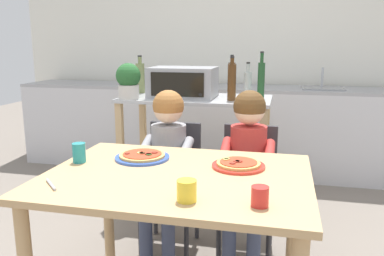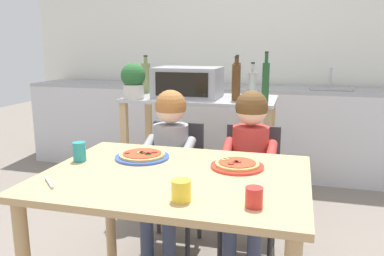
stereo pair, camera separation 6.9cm
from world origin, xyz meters
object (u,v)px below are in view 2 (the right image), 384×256
object	(u,v)px
child_in_grey_shirt	(168,152)
drinking_cup_red	(254,197)
serving_spoon	(49,183)
dining_table	(175,196)
potted_herb_plant	(133,80)
drinking_cup_yellow	(181,190)
bottle_squat_spirits	(266,81)
bottle_tall_green_wine	(252,85)
child_in_red_shirt	(249,156)
bottle_slim_sauce	(237,78)
bottle_clear_vinegar	(236,82)
dining_chair_left	(174,175)
drinking_cup_teal	(79,152)
dining_chair_right	(250,181)
pizza_plate_blue_rimmed	(142,156)
kitchen_island_cart	(200,134)
toaster_oven	(188,82)
pizza_plate_red_rimmed	(237,165)
bottle_brown_beer	(146,77)

from	to	relation	value
child_in_grey_shirt	drinking_cup_red	xyz separation A→B (m)	(0.63, -0.89, 0.12)
serving_spoon	dining_table	bearing A→B (deg)	30.01
potted_herb_plant	drinking_cup_yellow	distance (m)	1.70
bottle_squat_spirits	serving_spoon	distance (m)	1.75
bottle_tall_green_wine	child_in_red_shirt	distance (m)	0.79
bottle_slim_sauce	drinking_cup_red	distance (m)	1.89
bottle_slim_sauce	potted_herb_plant	size ratio (longest dim) A/B	1.20
bottle_clear_vinegar	dining_chair_left	bearing A→B (deg)	-120.97
bottle_slim_sauce	drinking_cup_teal	xyz separation A→B (m)	(-0.56, -1.50, -0.26)
bottle_squat_spirits	child_in_red_shirt	distance (m)	0.75
dining_chair_right	pizza_plate_blue_rimmed	xyz separation A→B (m)	(-0.50, -0.56, 0.29)
dining_table	kitchen_island_cart	bearing A→B (deg)	99.07
child_in_red_shirt	drinking_cup_teal	bearing A→B (deg)	-143.84
dining_chair_left	bottle_squat_spirits	bearing A→B (deg)	45.87
potted_herb_plant	child_in_red_shirt	size ratio (longest dim) A/B	0.26
dining_table	drinking_cup_red	distance (m)	0.50
toaster_oven	bottle_clear_vinegar	distance (m)	0.41
bottle_slim_sauce	toaster_oven	bearing A→B (deg)	-149.93
bottle_squat_spirits	bottle_tall_green_wine	size ratio (longest dim) A/B	1.29
pizza_plate_blue_rimmed	pizza_plate_red_rimmed	bearing A→B (deg)	-3.35
toaster_oven	serving_spoon	world-z (taller)	toaster_oven
bottle_slim_sauce	bottle_brown_beer	xyz separation A→B (m)	(-0.78, -0.02, -0.01)
bottle_clear_vinegar	dining_chair_left	xyz separation A→B (m)	(-0.31, -0.52, -0.58)
bottle_clear_vinegar	bottle_tall_green_wine	distance (m)	0.14
kitchen_island_cart	pizza_plate_red_rimmed	bearing A→B (deg)	-68.32
serving_spoon	drinking_cup_teal	bearing A→B (deg)	98.78
kitchen_island_cart	drinking_cup_yellow	size ratio (longest dim) A/B	14.23
dining_chair_left	dining_table	bearing A→B (deg)	-72.00
drinking_cup_teal	kitchen_island_cart	bearing A→B (deg)	76.91
potted_herb_plant	dining_chair_right	size ratio (longest dim) A/B	0.33
dining_chair_right	pizza_plate_red_rimmed	size ratio (longest dim) A/B	3.18
toaster_oven	dining_chair_right	xyz separation A→B (m)	(0.58, -0.60, -0.55)
kitchen_island_cart	drinking_cup_red	distance (m)	1.77
drinking_cup_red	serving_spoon	world-z (taller)	drinking_cup_red
bottle_squat_spirits	dining_table	distance (m)	1.37
bottle_slim_sauce	drinking_cup_red	world-z (taller)	bottle_slim_sauce
bottle_slim_sauce	drinking_cup_teal	distance (m)	1.62
dining_chair_left	pizza_plate_blue_rimmed	size ratio (longest dim) A/B	2.90
dining_table	drinking_cup_red	bearing A→B (deg)	-36.02
bottle_slim_sauce	drinking_cup_teal	size ratio (longest dim) A/B	3.34
bottle_slim_sauce	child_in_grey_shirt	distance (m)	1.06
bottle_clear_vinegar	child_in_grey_shirt	bearing A→B (deg)	-116.08
bottle_squat_spirits	pizza_plate_blue_rimmed	xyz separation A→B (m)	(-0.53, -1.08, -0.30)
bottle_brown_beer	dining_table	xyz separation A→B (m)	(0.74, -1.53, -0.40)
child_in_grey_shirt	pizza_plate_blue_rimmed	world-z (taller)	child_in_grey_shirt
drinking_cup_yellow	drinking_cup_teal	bearing A→B (deg)	150.81
bottle_clear_vinegar	potted_herb_plant	distance (m)	0.78
bottle_clear_vinegar	drinking_cup_red	size ratio (longest dim) A/B	4.32
toaster_oven	pizza_plate_blue_rimmed	size ratio (longest dim) A/B	1.81
dining_table	toaster_oven	bearing A→B (deg)	103.24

